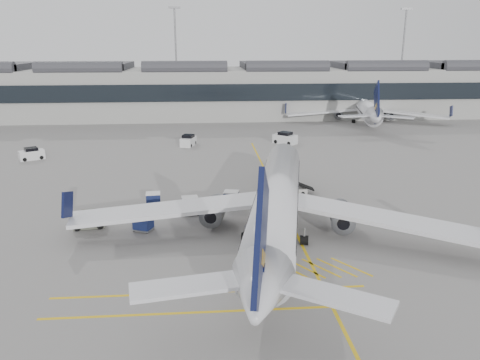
{
  "coord_description": "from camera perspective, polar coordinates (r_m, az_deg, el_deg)",
  "views": [
    {
      "loc": [
        1.8,
        -39.22,
        16.78
      ],
      "look_at": [
        5.16,
        4.04,
        4.0
      ],
      "focal_mm": 35.0,
      "sensor_mm": 36.0,
      "label": 1
    }
  ],
  "objects": [
    {
      "name": "safety_cone_nose",
      "position": [
        64.05,
        2.87,
        1.43
      ],
      "size": [
        0.35,
        0.35,
        0.48
      ],
      "primitive_type": "cone",
      "color": "#F24C0A",
      "rests_on": "ground"
    },
    {
      "name": "light_masts",
      "position": [
        125.28,
        -6.24,
        15.27
      ],
      "size": [
        113.0,
        0.6,
        25.45
      ],
      "color": "slate",
      "rests_on": "ground"
    },
    {
      "name": "terminal",
      "position": [
        111.66,
        -5.44,
        10.87
      ],
      "size": [
        200.0,
        20.45,
        12.4
      ],
      "color": "#9E9E99",
      "rests_on": "ground"
    },
    {
      "name": "belt_loader",
      "position": [
        54.11,
        5.89,
        -1.09
      ],
      "size": [
        4.9,
        1.8,
        2.0
      ],
      "rotation": [
        0.0,
        0.0,
        -0.04
      ],
      "color": "#BAB7B1",
      "rests_on": "ground"
    },
    {
      "name": "service_van_right",
      "position": [
        81.26,
        5.52,
        5.07
      ],
      "size": [
        4.29,
        4.08,
        2.04
      ],
      "rotation": [
        0.0,
        0.0,
        -0.71
      ],
      "color": "silver",
      "rests_on": "ground"
    },
    {
      "name": "airliner_main",
      "position": [
        41.79,
        4.47,
        -2.67
      ],
      "size": [
        36.14,
        39.87,
        10.73
      ],
      "rotation": [
        0.0,
        0.0,
        -0.21
      ],
      "color": "silver",
      "rests_on": "ground"
    },
    {
      "name": "ramp_agent_a",
      "position": [
        49.15,
        2.78,
        -2.54
      ],
      "size": [
        0.72,
        0.65,
        1.65
      ],
      "primitive_type": "imported",
      "rotation": [
        0.0,
        0.0,
        0.53
      ],
      "color": "#FF600D",
      "rests_on": "ground"
    },
    {
      "name": "baggage_cart_c",
      "position": [
        44.25,
        -11.72,
        -4.91
      ],
      "size": [
        2.09,
        1.94,
        1.77
      ],
      "rotation": [
        0.0,
        0.0,
        -0.41
      ],
      "color": "gray",
      "rests_on": "ground"
    },
    {
      "name": "pushback_tug",
      "position": [
        46.45,
        -17.92,
        -4.67
      ],
      "size": [
        3.08,
        2.16,
        1.59
      ],
      "rotation": [
        0.0,
        0.0,
        0.16
      ],
      "color": "#575A4C",
      "rests_on": "ground"
    },
    {
      "name": "ground",
      "position": [
        42.69,
        -6.54,
        -6.84
      ],
      "size": [
        220.0,
        220.0,
        0.0
      ],
      "primitive_type": "plane",
      "color": "gray",
      "rests_on": "ground"
    },
    {
      "name": "airliner_far",
      "position": [
        106.79,
        14.97,
        8.45
      ],
      "size": [
        34.43,
        37.98,
        10.21
      ],
      "rotation": [
        0.0,
        0.0,
        -0.21
      ],
      "color": "silver",
      "rests_on": "ground"
    },
    {
      "name": "apron_markings",
      "position": [
        52.64,
        4.76,
        -2.23
      ],
      "size": [
        0.25,
        60.0,
        0.01
      ],
      "primitive_type": "cube",
      "color": "gold",
      "rests_on": "ground"
    },
    {
      "name": "service_van_mid",
      "position": [
        79.67,
        -6.32,
        4.77
      ],
      "size": [
        2.81,
        4.04,
        1.88
      ],
      "rotation": [
        0.0,
        0.0,
        1.28
      ],
      "color": "silver",
      "rests_on": "ground"
    },
    {
      "name": "baggage_cart_a",
      "position": [
        47.62,
        -6.11,
        -3.06
      ],
      "size": [
        1.89,
        1.63,
        1.82
      ],
      "rotation": [
        0.0,
        0.0,
        0.12
      ],
      "color": "gray",
      "rests_on": "ground"
    },
    {
      "name": "baggage_cart_d",
      "position": [
        49.98,
        -10.52,
        -2.4
      ],
      "size": [
        1.7,
        1.44,
        1.68
      ],
      "rotation": [
        0.0,
        0.0,
        0.09
      ],
      "color": "gray",
      "rests_on": "ground"
    },
    {
      "name": "ramp_agent_b",
      "position": [
        46.06,
        2.29,
        -3.68
      ],
      "size": [
        1.18,
        1.17,
        1.93
      ],
      "primitive_type": "imported",
      "rotation": [
        0.0,
        0.0,
        3.87
      ],
      "color": "#FF650D",
      "rests_on": "ground"
    },
    {
      "name": "service_van_left",
      "position": [
        76.36,
        -24.06,
        2.9
      ],
      "size": [
        3.9,
        3.24,
        1.8
      ],
      "rotation": [
        0.0,
        0.0,
        0.51
      ],
      "color": "silver",
      "rests_on": "ground"
    },
    {
      "name": "baggage_cart_b",
      "position": [
        49.54,
        -1.07,
        -2.26
      ],
      "size": [
        1.87,
        1.65,
        1.72
      ],
      "rotation": [
        0.0,
        0.0,
        -0.2
      ],
      "color": "gray",
      "rests_on": "ground"
    },
    {
      "name": "safety_cone_engine",
      "position": [
        51.23,
        8.07,
        -2.58
      ],
      "size": [
        0.35,
        0.35,
        0.49
      ],
      "primitive_type": "cone",
      "color": "#F24C0A",
      "rests_on": "ground"
    }
  ]
}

